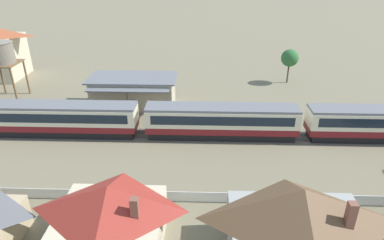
% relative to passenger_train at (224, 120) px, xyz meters
% --- Properties ---
extents(ground_plane, '(600.00, 600.00, 0.00)m').
position_rel_passenger_train_xyz_m(ground_plane, '(6.99, -0.17, -2.21)').
color(ground_plane, '#7A7056').
extents(passenger_train, '(56.75, 3.11, 3.99)m').
position_rel_passenger_train_xyz_m(passenger_train, '(0.00, 0.00, 0.00)').
color(passenger_train, maroon).
rests_on(passenger_train, ground_plane).
extents(railway_track, '(123.35, 3.60, 0.04)m').
position_rel_passenger_train_xyz_m(railway_track, '(-1.40, 0.00, -2.21)').
color(railway_track, '#665B51').
rests_on(railway_track, ground_plane).
extents(station_building, '(12.44, 7.47, 4.39)m').
position_rel_passenger_train_xyz_m(station_building, '(-12.53, 9.04, 0.01)').
color(station_building, '#BCB293').
rests_on(station_building, ground_plane).
extents(water_tower, '(4.44, 4.44, 9.10)m').
position_rel_passenger_train_xyz_m(water_tower, '(-32.16, 11.40, 4.88)').
color(water_tower, brown).
rests_on(water_tower, ground_plane).
extents(cottage_red_roof, '(8.27, 6.73, 5.17)m').
position_rel_passenger_train_xyz_m(cottage_red_roof, '(-9.21, -17.28, 0.47)').
color(cottage_red_roof, beige).
rests_on(cottage_red_roof, ground_plane).
extents(cottage_brown_roof, '(10.32, 6.91, 6.01)m').
position_rel_passenger_train_xyz_m(cottage_brown_roof, '(4.33, -18.26, 0.91)').
color(cottage_brown_roof, '#9E9E99').
rests_on(cottage_brown_roof, ground_plane).
extents(picket_fence_front, '(46.79, 0.06, 1.05)m').
position_rel_passenger_train_xyz_m(picket_fence_front, '(-2.40, -12.35, -1.69)').
color(picket_fence_front, white).
rests_on(picket_fence_front, ground_plane).
extents(yard_tree_0, '(2.92, 2.92, 5.80)m').
position_rel_passenger_train_xyz_m(yard_tree_0, '(12.00, 20.03, 2.11)').
color(yard_tree_0, '#4C3823').
rests_on(yard_tree_0, ground_plane).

